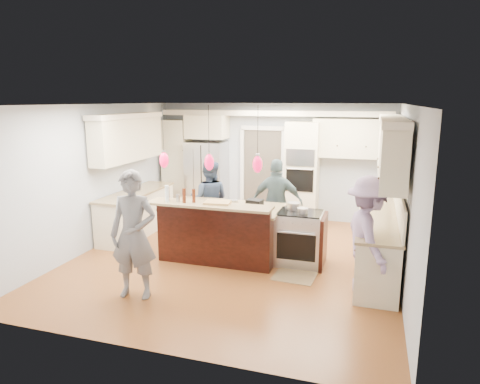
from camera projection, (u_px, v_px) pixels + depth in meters
The scene contains 23 objects.
ground_plane at pixel (234, 259), 7.62m from camera, with size 6.00×6.00×0.00m, color brown.
room_shell at pixel (234, 158), 7.23m from camera, with size 5.54×6.04×2.72m.
refrigerator at pixel (207, 179), 10.34m from camera, with size 0.90×0.70×1.80m, color #B7B7BC.
oven_column at pixel (302, 173), 9.64m from camera, with size 0.72×0.69×2.30m.
back_upper_cabinets at pixel (240, 148), 10.06m from camera, with size 5.30×0.61×2.54m.
right_counter_run at pixel (382, 208), 6.97m from camera, with size 0.64×3.10×2.51m.
left_cabinets at pixel (134, 185), 8.85m from camera, with size 0.64×2.30×2.51m.
kitchen_island at pixel (222, 231), 7.65m from camera, with size 2.10×1.46×1.12m.
island_range at pixel (301, 238), 7.32m from camera, with size 0.82×0.71×0.92m.
pendant_lights at pixel (209, 162), 6.83m from camera, with size 1.75×0.15×1.03m.
person_bar_end at pixel (134, 235), 6.00m from camera, with size 0.67×0.44×1.84m, color slate.
person_far_left at pixel (209, 200), 8.58m from camera, with size 0.78×0.61×1.61m, color #293851.
person_far_right at pixel (277, 203), 8.20m from camera, with size 0.99×0.41×1.69m, color #475E63.
person_range_side at pixel (368, 237), 6.03m from camera, with size 1.13×0.65×1.75m, color #987FAB.
floor_rug at pixel (298, 272), 7.03m from camera, with size 0.65×0.95×0.01m, color olive.
water_bottle at pixel (167, 194), 7.04m from camera, with size 0.07×0.07×0.28m, color silver.
beer_bottle_a at pixel (184, 196), 7.00m from camera, with size 0.06×0.06×0.24m, color #4A1D0D.
beer_bottle_b at pixel (168, 194), 7.13m from camera, with size 0.06×0.06×0.24m, color #4A1D0D.
beer_bottle_c at pixel (194, 196), 7.02m from camera, with size 0.06×0.06×0.23m, color #4A1D0D.
drink_can at pixel (178, 198), 7.07m from camera, with size 0.07×0.07×0.13m, color #B7B7BC.
cutting_board at pixel (218, 202), 6.98m from camera, with size 0.42×0.30×0.03m, color tan.
pot_large at pixel (294, 206), 7.36m from camera, with size 0.22×0.22×0.13m, color #B7B7BC.
pot_small at pixel (302, 211), 7.13m from camera, with size 0.19×0.19×0.09m, color #B7B7BC.
Camera 1 is at (2.23, -6.84, 2.78)m, focal length 32.00 mm.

